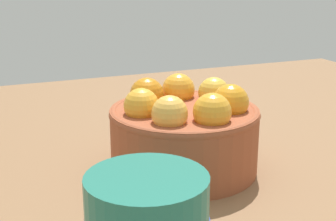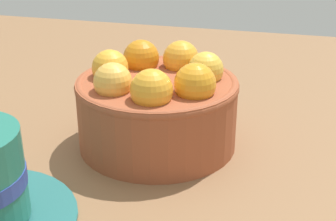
{
  "view_description": "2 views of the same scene",
  "coord_description": "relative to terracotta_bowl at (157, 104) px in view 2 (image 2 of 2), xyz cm",
  "views": [
    {
      "loc": [
        20.87,
        46.73,
        22.49
      ],
      "look_at": [
        1.94,
        -0.05,
        7.2
      ],
      "focal_mm": 51.7,
      "sensor_mm": 36.0,
      "label": 1
    },
    {
      "loc": [
        -12.9,
        44.85,
        24.57
      ],
      "look_at": [
        -1.81,
        2.47,
        5.11
      ],
      "focal_mm": 52.42,
      "sensor_mm": 36.0,
      "label": 2
    }
  ],
  "objects": [
    {
      "name": "terracotta_bowl",
      "position": [
        0.0,
        0.0,
        0.0
      ],
      "size": [
        16.73,
        16.73,
        10.12
      ],
      "color": "#9E4C2D",
      "rests_on": "ground_plane"
    },
    {
      "name": "ground_plane",
      "position": [
        0.01,
        -0.0,
        -6.19
      ],
      "size": [
        118.74,
        98.62,
        3.12
      ],
      "primitive_type": "cube",
      "color": "brown"
    }
  ]
}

